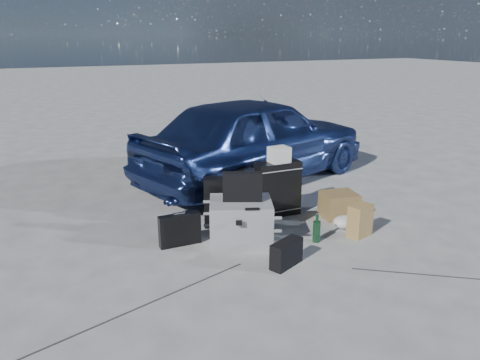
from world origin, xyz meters
The scene contains 16 objects.
ground centered at (0.00, 0.00, 0.00)m, with size 60.00×60.00×0.00m, color beige.
car centered at (0.66, 2.10, 0.63)m, with size 1.50×3.73×1.27m, color #2F458B.
pelican_case centered at (-0.45, 0.21, 0.23)m, with size 0.63×0.51×0.46m, color #949699.
laptop_bag centered at (-0.43, 0.22, 0.61)m, with size 0.40×0.10×0.30m, color black.
briefcase centered at (-1.04, 0.42, 0.17)m, with size 0.43×0.10×0.33m, color black.
suitcase_left centered at (-0.44, 0.70, 0.28)m, with size 0.44×0.16×0.57m, color black.
suitcase_right centered at (0.27, 0.74, 0.33)m, with size 0.54×0.20×0.65m, color black.
white_carton centered at (0.28, 0.74, 0.74)m, with size 0.23×0.18×0.18m, color white.
duffel_bag centered at (-0.08, 1.06, 0.19)m, with size 0.75×0.32×0.38m, color black.
flat_box_white centered at (-0.06, 1.08, 0.41)m, with size 0.45×0.33×0.08m, color white.
flat_box_black centered at (-0.06, 1.06, 0.49)m, with size 0.31×0.22×0.07m, color black.
kraft_bag centered at (0.78, -0.17, 0.18)m, with size 0.26×0.16×0.35m, color #AF874C.
cardboard_box centered at (0.91, 0.39, 0.15)m, with size 0.39×0.34×0.29m, color olive.
plastic_bag centered at (0.76, 0.07, 0.07)m, with size 0.26×0.22×0.14m, color white.
messenger_bag centered at (-0.28, -0.43, 0.12)m, with size 0.36×0.13×0.25m, color black.
green_bottle centered at (0.27, -0.10, 0.16)m, with size 0.08×0.08×0.31m, color #11331A.
Camera 1 is at (-2.32, -3.84, 2.07)m, focal length 35.00 mm.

